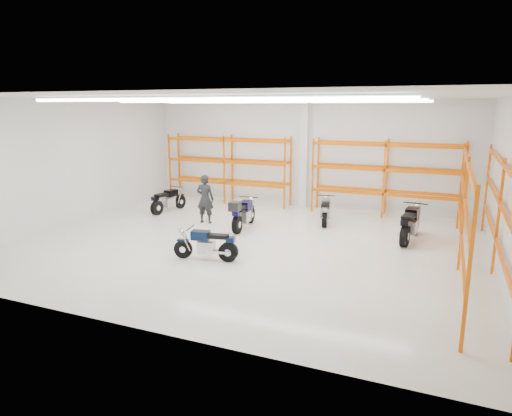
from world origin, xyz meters
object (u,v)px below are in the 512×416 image
at_px(motorcycle_back_a, 167,201).
at_px(standing_man, 205,199).
at_px(motorcycle_back_d, 410,225).
at_px(motorcycle_back_b, 242,214).
at_px(motorcycle_main, 208,245).
at_px(motorcycle_back_c, 325,211).
at_px(structural_column, 304,155).

bearing_deg(motorcycle_back_a, standing_man, -22.10).
relative_size(motorcycle_back_a, motorcycle_back_d, 0.86).
xyz_separation_m(motorcycle_back_b, standing_man, (-1.65, 0.31, 0.36)).
relative_size(motorcycle_main, motorcycle_back_c, 0.96).
distance_m(motorcycle_back_a, standing_man, 2.51).
xyz_separation_m(motorcycle_main, standing_man, (-2.14, 3.67, 0.47)).
height_order(motorcycle_back_c, motorcycle_back_d, motorcycle_back_d).
relative_size(motorcycle_main, motorcycle_back_a, 0.93).
xyz_separation_m(motorcycle_main, motorcycle_back_c, (1.97, 5.33, 0.02)).
height_order(motorcycle_main, motorcycle_back_c, motorcycle_back_c).
bearing_deg(motorcycle_main, structural_column, 87.10).
xyz_separation_m(motorcycle_back_d, standing_man, (-7.17, -0.48, 0.37)).
xyz_separation_m(motorcycle_back_b, motorcycle_back_c, (2.46, 1.97, -0.09)).
bearing_deg(structural_column, standing_man, -122.13).
relative_size(motorcycle_main, motorcycle_back_d, 0.81).
height_order(motorcycle_back_a, motorcycle_back_d, motorcycle_back_d).
relative_size(motorcycle_main, motorcycle_back_b, 0.84).
bearing_deg(structural_column, motorcycle_back_c, -56.31).
xyz_separation_m(motorcycle_main, motorcycle_back_a, (-4.43, 4.60, 0.03)).
height_order(motorcycle_main, motorcycle_back_d, motorcycle_back_d).
bearing_deg(motorcycle_back_b, standing_man, 169.29).
bearing_deg(motorcycle_back_a, structural_column, 32.72).
relative_size(standing_man, structural_column, 0.40).
relative_size(motorcycle_back_c, standing_man, 1.08).
relative_size(motorcycle_back_c, structural_column, 0.43).
xyz_separation_m(standing_man, structural_column, (2.53, 4.03, 1.35)).
distance_m(motorcycle_back_d, standing_man, 7.20).
distance_m(motorcycle_back_b, standing_man, 1.71).
bearing_deg(motorcycle_back_b, motorcycle_main, -81.67).
height_order(motorcycle_back_d, standing_man, standing_man).
height_order(motorcycle_back_c, structural_column, structural_column).
bearing_deg(motorcycle_back_b, structural_column, 78.50).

